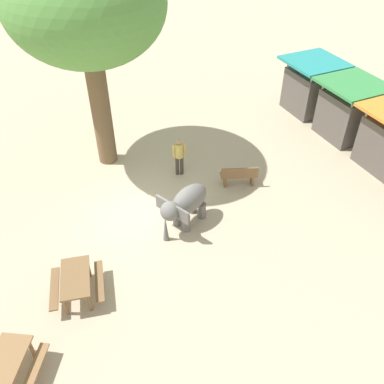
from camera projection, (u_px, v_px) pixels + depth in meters
The scene contains 9 objects.
ground_plane at pixel (143, 214), 14.63m from camera, with size 60.00×60.00×0.00m, color #BAA88C.
elephant at pixel (185, 204), 13.66m from camera, with size 1.66×2.03×1.43m.
person_handler at pixel (179, 154), 15.85m from camera, with size 0.32×0.49×1.62m.
shade_tree_main at pixel (84, 3), 13.32m from camera, with size 5.81×5.33×8.26m.
wooden_bench at pixel (239, 175), 15.59m from camera, with size 0.88×1.45×0.88m.
picnic_table_near at pixel (6, 367), 9.67m from camera, with size 2.04×2.04×0.78m.
picnic_table_far at pixel (76, 281), 11.60m from camera, with size 1.78×1.77×0.78m.
market_stall_teal at pixel (310, 89), 19.79m from camera, with size 2.50×2.50×2.52m.
market_stall_green at pixel (347, 113), 17.97m from camera, with size 2.50×2.50×2.52m.
Camera 1 is at (10.52, -2.96, 9.91)m, focal length 38.66 mm.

